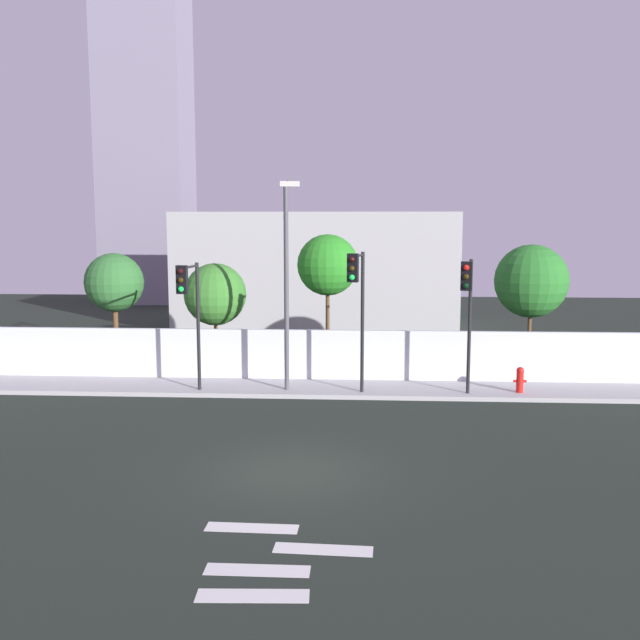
{
  "coord_description": "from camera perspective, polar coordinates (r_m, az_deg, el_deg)",
  "views": [
    {
      "loc": [
        1.66,
        -16.58,
        5.91
      ],
      "look_at": [
        0.3,
        6.5,
        2.73
      ],
      "focal_mm": 41.03,
      "sensor_mm": 36.0,
      "label": 1
    }
  ],
  "objects": [
    {
      "name": "traffic_light_left",
      "position": [
        23.72,
        11.46,
        1.71
      ],
      "size": [
        0.59,
        1.65,
        4.48
      ],
      "color": "black",
      "rests_on": "sidewalk"
    },
    {
      "name": "crosswalk_marking",
      "position": [
        13.51,
        -3.79,
        -18.1
      ],
      "size": [
        3.24,
        3.05,
        0.01
      ],
      "color": "silver",
      "rests_on": "ground"
    },
    {
      "name": "street_lamp_curbside",
      "position": [
        24.21,
        -2.61,
        4.02
      ],
      "size": [
        0.72,
        2.25,
        6.97
      ],
      "color": "#4C4C51",
      "rests_on": "sidewalk"
    },
    {
      "name": "low_building_distant",
      "position": [
        40.24,
        -0.26,
        3.91
      ],
      "size": [
        14.99,
        6.0,
        6.3
      ],
      "primitive_type": "cube",
      "color": "#ABABAB",
      "rests_on": "ground"
    },
    {
      "name": "sidewalk",
      "position": [
        25.51,
        -0.44,
        -5.38
      ],
      "size": [
        36.0,
        2.4,
        0.15
      ],
      "primitive_type": "cube",
      "color": "#A7A7A7",
      "rests_on": "ground"
    },
    {
      "name": "perimeter_wall",
      "position": [
        26.57,
        -0.26,
        -2.7
      ],
      "size": [
        36.0,
        0.18,
        1.8
      ],
      "primitive_type": "cube",
      "color": "silver",
      "rests_on": "sidewalk"
    },
    {
      "name": "traffic_light_center",
      "position": [
        23.57,
        2.93,
        2.19
      ],
      "size": [
        0.56,
        1.5,
        4.71
      ],
      "color": "black",
      "rests_on": "sidewalk"
    },
    {
      "name": "roadside_tree_rightmost",
      "position": [
        28.21,
        16.15,
        2.92
      ],
      "size": [
        2.72,
        2.72,
        5.01
      ],
      "color": "brown",
      "rests_on": "ground"
    },
    {
      "name": "roadside_tree_leftmost",
      "position": [
        29.13,
        -15.76,
        2.8
      ],
      "size": [
        2.25,
        2.25,
        4.65
      ],
      "color": "brown",
      "rests_on": "ground"
    },
    {
      "name": "ground_plane",
      "position": [
        17.68,
        -2.25,
        -11.7
      ],
      "size": [
        80.0,
        80.0,
        0.0
      ],
      "primitive_type": "plane",
      "color": "black"
    },
    {
      "name": "tower_on_skyline",
      "position": [
        55.02,
        -13.54,
        16.9
      ],
      "size": [
        5.94,
        5.0,
        29.54
      ],
      "primitive_type": "cube",
      "color": "gray",
      "rests_on": "ground"
    },
    {
      "name": "roadside_tree_midleft",
      "position": [
        28.13,
        -8.18,
        1.98
      ],
      "size": [
        2.38,
        2.38,
        4.27
      ],
      "color": "brown",
      "rests_on": "ground"
    },
    {
      "name": "traffic_light_right",
      "position": [
        24.08,
        -10.16,
        1.61
      ],
      "size": [
        0.38,
        1.78,
        4.34
      ],
      "color": "black",
      "rests_on": "sidewalk"
    },
    {
      "name": "fire_hydrant",
      "position": [
        25.47,
        15.33,
        -4.44
      ],
      "size": [
        0.44,
        0.26,
        0.87
      ],
      "color": "red",
      "rests_on": "sidewalk"
    },
    {
      "name": "roadside_tree_midright",
      "position": [
        27.5,
        0.6,
        4.28
      ],
      "size": [
        2.3,
        2.3,
        5.37
      ],
      "color": "brown",
      "rests_on": "ground"
    }
  ]
}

